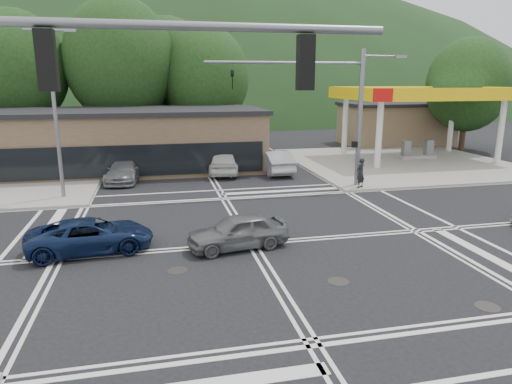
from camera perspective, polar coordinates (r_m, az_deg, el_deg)
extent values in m
plane|color=black|center=(18.11, -0.56, -6.49)|extent=(120.00, 120.00, 0.00)
cube|color=gray|center=(37.16, 17.59, 3.57)|extent=(16.00, 16.00, 0.15)
cylinder|color=silver|center=(33.65, 15.12, 6.90)|extent=(0.44, 0.44, 5.00)
cylinder|color=silver|center=(39.03, 11.06, 8.02)|extent=(0.44, 0.44, 5.00)
cylinder|color=silver|center=(39.27, 28.27, 6.67)|extent=(0.44, 0.44, 5.00)
cylinder|color=silver|center=(43.98, 23.21, 7.79)|extent=(0.44, 0.44, 5.00)
cube|color=silver|center=(38.54, 20.05, 11.56)|extent=(12.00, 8.00, 0.60)
cube|color=yellow|center=(35.22, 23.56, 11.11)|extent=(12.20, 0.25, 0.90)
cube|color=yellow|center=(41.98, 17.09, 11.90)|extent=(12.20, 0.25, 0.90)
cube|color=yellow|center=(35.71, 11.70, 11.98)|extent=(0.25, 8.20, 0.90)
cube|color=yellow|center=(42.05, 27.10, 11.02)|extent=(0.25, 8.20, 0.90)
cube|color=red|center=(32.20, 15.59, 11.59)|extent=(1.40, 0.12, 0.90)
cube|color=gray|center=(39.00, 19.44, 4.14)|extent=(3.00, 1.00, 0.30)
cube|color=slate|center=(38.38, 18.24, 5.15)|extent=(0.60, 0.50, 1.30)
cube|color=slate|center=(39.44, 20.76, 5.17)|extent=(0.60, 0.50, 1.30)
cube|color=#846B4F|center=(48.00, 17.02, 8.00)|extent=(10.00, 6.00, 3.80)
cube|color=brown|center=(34.18, -20.08, 5.80)|extent=(24.00, 8.00, 4.00)
ellipsoid|color=#1B3317|center=(106.86, -10.81, 10.23)|extent=(252.00, 126.00, 140.00)
cylinder|color=#382619|center=(42.12, -27.12, 7.07)|extent=(0.50, 0.50, 4.84)
ellipsoid|color=black|center=(41.95, -27.84, 13.47)|extent=(8.00, 8.00, 9.20)
cylinder|color=#382619|center=(40.85, -16.15, 8.18)|extent=(0.50, 0.50, 5.28)
ellipsoid|color=black|center=(40.72, -16.65, 15.41)|extent=(9.00, 9.00, 10.35)
cylinder|color=#382619|center=(41.07, -6.23, 8.05)|extent=(0.50, 0.50, 4.40)
ellipsoid|color=black|center=(40.86, -6.39, 14.06)|extent=(7.60, 7.60, 8.74)
cylinder|color=#382619|center=(44.81, -10.68, 8.65)|extent=(0.50, 0.50, 4.84)
ellipsoid|color=black|center=(44.65, -10.96, 14.71)|extent=(8.40, 8.40, 9.66)
cylinder|color=#382619|center=(46.00, 24.48, 7.24)|extent=(0.50, 0.50, 3.96)
ellipsoid|color=black|center=(45.80, 24.97, 12.04)|extent=(7.20, 7.20, 8.28)
cylinder|color=slate|center=(26.15, -23.79, 8.76)|extent=(0.20, 0.20, 9.00)
cylinder|color=slate|center=(26.20, -24.72, 17.92)|extent=(2.20, 0.12, 0.12)
cube|color=slate|center=(26.02, -22.23, 18.18)|extent=(0.60, 0.25, 0.15)
cylinder|color=slate|center=(27.54, 12.84, 8.73)|extent=(0.28, 0.28, 8.00)
cylinder|color=slate|center=(25.86, 3.82, 15.83)|extent=(9.00, 0.16, 0.16)
imported|color=black|center=(26.30, 7.02, 13.76)|extent=(0.16, 0.20, 1.00)
imported|color=black|center=(25.17, -2.99, 13.85)|extent=(0.16, 0.20, 1.00)
cylinder|color=slate|center=(28.00, 15.56, 16.04)|extent=(2.40, 0.12, 0.12)
cube|color=slate|center=(28.53, 17.59, 15.86)|extent=(0.70, 0.30, 0.15)
cube|color=black|center=(27.58, 12.21, 5.84)|extent=(0.25, 0.30, 0.35)
cylinder|color=slate|center=(8.46, -14.56, 19.59)|extent=(9.00, 0.16, 0.16)
cube|color=black|center=(8.58, -24.69, 14.69)|extent=(0.30, 0.25, 1.00)
cube|color=black|center=(8.88, 6.21, 15.76)|extent=(0.30, 0.25, 1.00)
imported|color=#0E1C3E|center=(18.20, -19.95, -5.14)|extent=(4.76, 2.63, 1.26)
imported|color=#5D5F61|center=(17.50, -2.29, -4.93)|extent=(4.08, 2.18, 1.32)
imported|color=#999AA0|center=(31.64, 2.31, 3.82)|extent=(1.76, 4.83, 1.58)
imported|color=silver|center=(31.42, -4.10, 3.81)|extent=(2.66, 5.12, 1.67)
imported|color=slate|center=(30.16, -16.10, 2.57)|extent=(2.56, 4.91, 1.36)
imported|color=black|center=(27.28, 12.93, 2.35)|extent=(0.76, 0.69, 1.74)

